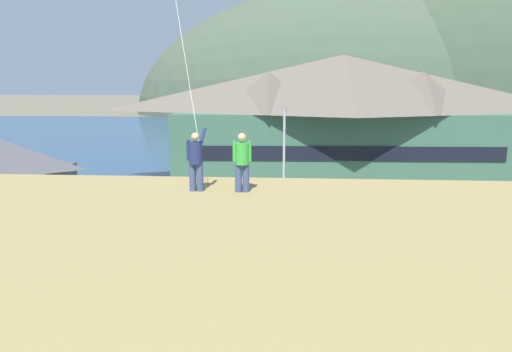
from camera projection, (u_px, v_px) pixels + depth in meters
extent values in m
plane|color=#66604C|center=(228.00, 282.00, 21.61)|extent=(600.00, 600.00, 0.00)
cube|color=gray|center=(240.00, 244.00, 26.49)|extent=(40.00, 20.00, 0.10)
cube|color=navy|center=(274.00, 135.00, 80.34)|extent=(360.00, 84.00, 0.03)
ellipsoid|color=#42513D|center=(380.00, 114.00, 134.57)|extent=(136.75, 66.15, 72.19)
ellipsoid|color=#3D4C38|center=(492.00, 116.00, 126.25)|extent=(95.82, 56.38, 79.69)
cube|color=#38604C|center=(340.00, 148.00, 41.41)|extent=(27.69, 11.30, 6.38)
cube|color=black|center=(350.00, 154.00, 36.23)|extent=(23.24, 0.89, 1.10)
pyramid|color=#60564C|center=(342.00, 83.00, 40.34)|extent=(29.37, 12.39, 4.66)
pyramid|color=#60564C|center=(269.00, 92.00, 38.92)|extent=(5.89, 5.89, 3.26)
pyramid|color=#60564C|center=(423.00, 92.00, 38.48)|extent=(5.89, 5.89, 3.26)
cube|color=#474C56|center=(4.00, 195.00, 30.73)|extent=(7.36, 5.50, 3.44)
pyramid|color=#47474C|center=(0.00, 154.00, 30.22)|extent=(7.95, 6.04, 1.91)
cube|color=#474C56|center=(264.00, 167.00, 42.71)|extent=(5.37, 5.48, 2.82)
pyramid|color=#47474C|center=(264.00, 142.00, 42.27)|extent=(5.81, 6.02, 1.68)
cube|color=black|center=(257.00, 177.00, 40.47)|extent=(1.10, 0.24, 1.97)
cube|color=#70604C|center=(222.00, 159.00, 53.91)|extent=(3.20, 10.39, 0.70)
cube|color=navy|center=(196.00, 156.00, 55.44)|extent=(1.80, 5.59, 0.90)
cube|color=navy|center=(196.00, 151.00, 55.34)|extent=(1.75, 5.42, 0.16)
cube|color=silver|center=(195.00, 146.00, 54.81)|extent=(1.26, 1.68, 1.10)
cube|color=navy|center=(253.00, 162.00, 51.26)|extent=(2.82, 8.22, 0.90)
cube|color=navy|center=(253.00, 157.00, 51.16)|extent=(2.74, 7.98, 0.16)
cube|color=silver|center=(252.00, 152.00, 50.44)|extent=(1.89, 2.49, 1.10)
cube|color=#A8A399|center=(194.00, 154.00, 56.71)|extent=(2.89, 7.95, 0.90)
cube|color=#B7B2A8|center=(194.00, 150.00, 56.61)|extent=(2.80, 7.71, 0.16)
cube|color=silver|center=(193.00, 145.00, 55.91)|extent=(1.87, 2.43, 1.10)
cube|color=black|center=(486.00, 234.00, 25.85)|extent=(4.32, 2.10, 0.80)
cube|color=black|center=(490.00, 220.00, 25.69)|extent=(2.21, 1.75, 0.70)
cube|color=black|center=(490.00, 221.00, 25.69)|extent=(2.25, 1.78, 0.32)
cylinder|color=black|center=(454.00, 234.00, 27.01)|extent=(0.65, 0.27, 0.64)
cylinder|color=black|center=(463.00, 245.00, 25.23)|extent=(0.65, 0.27, 0.64)
cylinder|color=black|center=(506.00, 237.00, 26.63)|extent=(0.65, 0.27, 0.64)
cube|color=silver|center=(137.00, 220.00, 28.36)|extent=(4.29, 2.03, 0.80)
cube|color=beige|center=(134.00, 208.00, 28.21)|extent=(2.18, 1.71, 0.70)
cube|color=black|center=(134.00, 208.00, 28.22)|extent=(2.23, 1.75, 0.32)
cylinder|color=black|center=(157.00, 232.00, 27.51)|extent=(0.65, 0.25, 0.64)
cylinder|color=black|center=(164.00, 222.00, 29.31)|extent=(0.65, 0.25, 0.64)
cylinder|color=black|center=(110.00, 231.00, 27.55)|extent=(0.65, 0.25, 0.64)
cylinder|color=black|center=(119.00, 222.00, 29.36)|extent=(0.65, 0.25, 0.64)
cube|color=#9EA3A8|center=(282.00, 253.00, 22.88)|extent=(4.26, 1.96, 0.80)
cube|color=gray|center=(285.00, 238.00, 22.73)|extent=(2.16, 1.68, 0.70)
cube|color=black|center=(285.00, 239.00, 22.74)|extent=(2.20, 1.71, 0.32)
cylinder|color=black|center=(254.00, 254.00, 23.90)|extent=(0.65, 0.24, 0.64)
cylinder|color=black|center=(253.00, 268.00, 22.10)|extent=(0.65, 0.24, 0.64)
cylinder|color=black|center=(309.00, 255.00, 23.81)|extent=(0.65, 0.24, 0.64)
cylinder|color=black|center=(312.00, 269.00, 22.01)|extent=(0.65, 0.24, 0.64)
cube|color=#9EA3A8|center=(333.00, 221.00, 28.11)|extent=(4.28, 2.00, 0.80)
cube|color=gray|center=(336.00, 209.00, 27.94)|extent=(2.18, 1.70, 0.70)
cube|color=black|center=(336.00, 210.00, 27.95)|extent=(2.22, 1.74, 0.32)
cylinder|color=black|center=(309.00, 223.00, 29.24)|extent=(0.65, 0.25, 0.64)
cylinder|color=black|center=(309.00, 232.00, 27.45)|extent=(0.65, 0.25, 0.64)
cylinder|color=black|center=(355.00, 224.00, 28.92)|extent=(0.65, 0.25, 0.64)
cylinder|color=black|center=(358.00, 234.00, 27.13)|extent=(0.65, 0.25, 0.64)
cube|color=red|center=(150.00, 255.00, 22.65)|extent=(4.22, 1.86, 0.80)
cube|color=#B11A15|center=(146.00, 240.00, 22.51)|extent=(2.12, 1.63, 0.70)
cube|color=black|center=(146.00, 241.00, 22.52)|extent=(2.16, 1.66, 0.32)
cylinder|color=black|center=(175.00, 271.00, 21.75)|extent=(0.64, 0.23, 0.64)
cylinder|color=black|center=(183.00, 257.00, 23.55)|extent=(0.64, 0.23, 0.64)
cylinder|color=black|center=(115.00, 270.00, 21.90)|extent=(0.64, 0.23, 0.64)
cylinder|color=black|center=(128.00, 256.00, 23.70)|extent=(0.64, 0.23, 0.64)
cube|color=#9EA3A8|center=(490.00, 264.00, 21.51)|extent=(4.28, 2.01, 0.80)
cube|color=gray|center=(495.00, 248.00, 21.36)|extent=(2.18, 1.70, 0.70)
cube|color=black|center=(495.00, 249.00, 21.37)|extent=(2.22, 1.74, 0.32)
cylinder|color=black|center=(451.00, 265.00, 22.51)|extent=(0.65, 0.25, 0.64)
cylinder|color=black|center=(467.00, 281.00, 20.71)|extent=(0.65, 0.25, 0.64)
cylinder|color=black|center=(510.00, 265.00, 22.46)|extent=(0.65, 0.25, 0.64)
cylinder|color=#ADADB2|center=(284.00, 164.00, 31.02)|extent=(0.16, 0.16, 7.10)
cube|color=#4C4C51|center=(285.00, 109.00, 30.70)|extent=(0.24, 0.70, 0.20)
cylinder|color=#384770|center=(193.00, 177.00, 14.26)|extent=(0.20, 0.20, 0.82)
cylinder|color=#384770|center=(200.00, 177.00, 14.24)|extent=(0.20, 0.20, 0.82)
cylinder|color=navy|center=(196.00, 153.00, 14.11)|extent=(0.40, 0.40, 0.64)
sphere|color=tan|center=(195.00, 137.00, 14.02)|extent=(0.24, 0.24, 0.24)
cylinder|color=navy|center=(203.00, 135.00, 14.17)|extent=(0.14, 0.56, 0.43)
cylinder|color=navy|center=(188.00, 150.00, 14.12)|extent=(0.11, 0.11, 0.60)
cylinder|color=#384770|center=(238.00, 178.00, 14.12)|extent=(0.20, 0.20, 0.82)
cylinder|color=#384770|center=(246.00, 178.00, 14.14)|extent=(0.20, 0.20, 0.82)
cylinder|color=green|center=(242.00, 154.00, 13.99)|extent=(0.40, 0.40, 0.64)
sphere|color=tan|center=(242.00, 137.00, 13.90)|extent=(0.24, 0.24, 0.24)
cylinder|color=green|center=(234.00, 151.00, 13.96)|extent=(0.11, 0.11, 0.60)
cylinder|color=green|center=(250.00, 151.00, 13.99)|extent=(0.11, 0.11, 0.60)
cylinder|color=silver|center=(181.00, 32.00, 16.33)|extent=(2.50, 5.37, 9.68)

